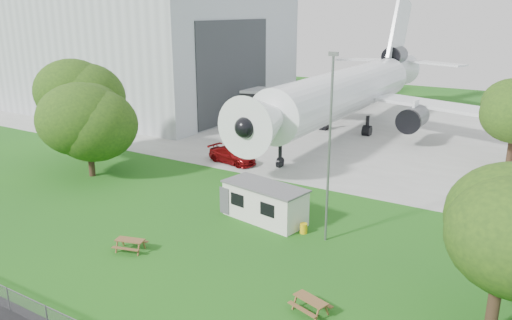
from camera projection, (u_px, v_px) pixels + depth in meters
The scene contains 13 objects.
ground at pixel (167, 247), 31.78m from camera, with size 160.00×160.00×0.00m, color #266D17.
concrete_apron at pixel (369, 130), 62.78m from camera, with size 120.00×46.00×0.03m, color #B7B7B2.
hangar at pixel (133, 44), 77.45m from camera, with size 43.00×31.00×18.55m.
airliner at pixel (350, 89), 60.52m from camera, with size 46.36×47.73×17.69m.
site_cabin at pixel (265, 203), 35.52m from camera, with size 6.94×3.72×2.62m.
picnic_west at pixel (131, 251), 31.28m from camera, with size 1.80×1.50×0.76m, color brown, non-canonical shape.
picnic_east at pixel (310, 312), 24.91m from camera, with size 1.80×1.50×0.76m, color brown, non-canonical shape.
lamp_mast at pixel (329, 152), 31.00m from camera, with size 0.16×0.16×12.00m, color slate.
tree_west_big at pixel (78, 95), 48.14m from camera, with size 8.23×8.23×10.70m.
tree_west_small at pixel (87, 120), 43.92m from camera, with size 7.70×7.70×9.00m.
tree_east_front at pixel (506, 224), 21.54m from camera, with size 6.42×6.42×8.85m.
car_ne_sedan at pixel (487, 229), 32.69m from camera, with size 1.49×4.28×1.41m, color black.
car_apron_van at pixel (232, 156), 48.92m from camera, with size 2.14×5.27×1.53m, color maroon.
Camera 1 is at (19.92, -21.60, 14.48)m, focal length 35.00 mm.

